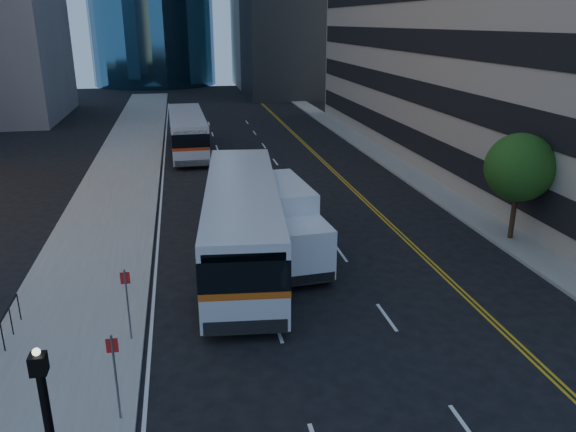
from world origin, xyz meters
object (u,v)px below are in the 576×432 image
object	(u,v)px
bus_rear	(187,132)
box_truck	(284,222)
bus_front	(242,220)
street_tree	(520,168)

from	to	relation	value
bus_rear	box_truck	size ratio (longest dim) A/B	1.75
bus_front	bus_rear	bearing A→B (deg)	100.55
street_tree	bus_rear	xyz separation A→B (m)	(-14.89, 22.51, -1.93)
bus_front	box_truck	size ratio (longest dim) A/B	2.00
bus_front	street_tree	bearing A→B (deg)	5.93
street_tree	bus_front	distance (m)	13.11
street_tree	bus_front	world-z (taller)	street_tree
bus_front	bus_rear	world-z (taller)	bus_front
bus_front	bus_rear	xyz separation A→B (m)	(-1.89, 22.55, -0.22)
street_tree	bus_front	bearing A→B (deg)	-179.83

